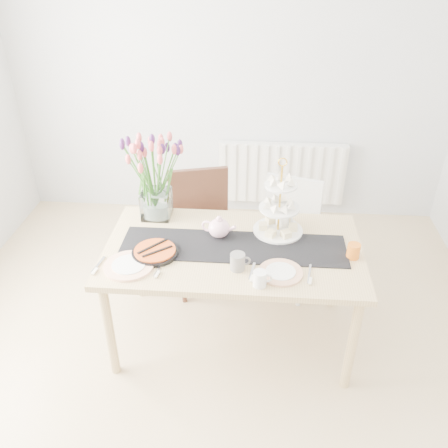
# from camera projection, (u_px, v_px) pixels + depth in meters

# --- Properties ---
(room_shell) EXTENTS (4.50, 4.50, 4.50)m
(room_shell) POSITION_uv_depth(u_px,v_px,m) (200.00, 208.00, 2.26)
(room_shell) COLOR tan
(room_shell) RESTS_ON ground
(radiator) EXTENTS (1.20, 0.08, 0.60)m
(radiator) POSITION_uv_depth(u_px,v_px,m) (282.00, 173.00, 4.53)
(radiator) COLOR white
(radiator) RESTS_ON room_shell
(dining_table) EXTENTS (1.60, 0.90, 0.75)m
(dining_table) POSITION_uv_depth(u_px,v_px,m) (233.00, 257.00, 2.99)
(dining_table) COLOR tan
(dining_table) RESTS_ON ground
(chair_brown) EXTENTS (0.56, 0.56, 0.92)m
(chair_brown) POSITION_uv_depth(u_px,v_px,m) (201.00, 221.00, 3.61)
(chair_brown) COLOR #3A1E15
(chair_brown) RESTS_ON ground
(chair_white) EXTENTS (0.53, 0.53, 0.87)m
(chair_white) POSITION_uv_depth(u_px,v_px,m) (288.00, 227.00, 3.61)
(chair_white) COLOR white
(chair_white) RESTS_ON ground
(table_runner) EXTENTS (1.40, 0.35, 0.01)m
(table_runner) POSITION_uv_depth(u_px,v_px,m) (233.00, 247.00, 2.95)
(table_runner) COLOR black
(table_runner) RESTS_ON dining_table
(tulip_vase) EXTENTS (0.69, 0.69, 0.60)m
(tulip_vase) POSITION_uv_depth(u_px,v_px,m) (153.00, 165.00, 3.07)
(tulip_vase) COLOR silver
(tulip_vase) RESTS_ON dining_table
(cake_stand) EXTENTS (0.32, 0.32, 0.47)m
(cake_stand) POSITION_uv_depth(u_px,v_px,m) (279.00, 214.00, 3.02)
(cake_stand) COLOR gold
(cake_stand) RESTS_ON dining_table
(teapot) EXTENTS (0.26, 0.23, 0.14)m
(teapot) POSITION_uv_depth(u_px,v_px,m) (219.00, 228.00, 3.01)
(teapot) COLOR silver
(teapot) RESTS_ON dining_table
(cream_jug) EXTENTS (0.11, 0.11, 0.09)m
(cream_jug) POSITION_uv_depth(u_px,v_px,m) (282.00, 222.00, 3.12)
(cream_jug) COLOR white
(cream_jug) RESTS_ON dining_table
(tart_tin) EXTENTS (0.28, 0.28, 0.03)m
(tart_tin) POSITION_uv_depth(u_px,v_px,m) (155.00, 252.00, 2.88)
(tart_tin) COLOR black
(tart_tin) RESTS_ON dining_table
(mug_grey) EXTENTS (0.10, 0.10, 0.10)m
(mug_grey) POSITION_uv_depth(u_px,v_px,m) (238.00, 262.00, 2.73)
(mug_grey) COLOR slate
(mug_grey) RESTS_ON dining_table
(mug_white) EXTENTS (0.09, 0.09, 0.09)m
(mug_white) POSITION_uv_depth(u_px,v_px,m) (260.00, 279.00, 2.61)
(mug_white) COLOR white
(mug_white) RESTS_ON dining_table
(mug_orange) EXTENTS (0.10, 0.10, 0.09)m
(mug_orange) POSITION_uv_depth(u_px,v_px,m) (353.00, 251.00, 2.83)
(mug_orange) COLOR orange
(mug_orange) RESTS_ON dining_table
(plate_left) EXTENTS (0.34, 0.34, 0.02)m
(plate_left) POSITION_uv_depth(u_px,v_px,m) (129.00, 266.00, 2.78)
(plate_left) COLOR white
(plate_left) RESTS_ON dining_table
(plate_right) EXTENTS (0.29, 0.29, 0.01)m
(plate_right) POSITION_uv_depth(u_px,v_px,m) (281.00, 272.00, 2.72)
(plate_right) COLOR silver
(plate_right) RESTS_ON dining_table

